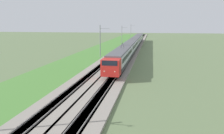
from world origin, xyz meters
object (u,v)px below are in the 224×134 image
at_px(passenger_train, 133,43).
at_px(catenary_mast_far, 122,34).
at_px(catenary_mast_distant, 131,31).
at_px(catenary_mast_mid, 100,41).

height_order(passenger_train, catenary_mast_far, catenary_mast_far).
relative_size(passenger_train, catenary_mast_distant, 9.97).
xyz_separation_m(catenary_mast_mid, catenary_mast_far, (41.28, -0.00, -0.27)).
height_order(passenger_train, catenary_mast_mid, catenary_mast_mid).
bearing_deg(catenary_mast_far, passenger_train, -163.44).
relative_size(passenger_train, catenary_mast_mid, 9.84).
relative_size(catenary_mast_mid, catenary_mast_distant, 1.01).
xyz_separation_m(passenger_train, catenary_mast_distant, (65.33, 7.16, 2.03)).
bearing_deg(passenger_train, catenary_mast_distant, -173.75).
bearing_deg(catenary_mast_mid, catenary_mast_far, -0.01).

